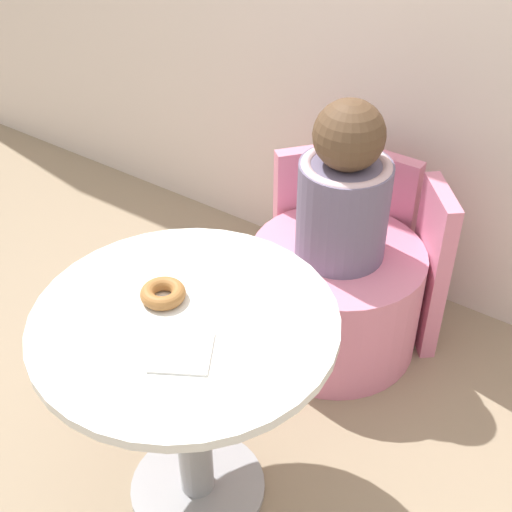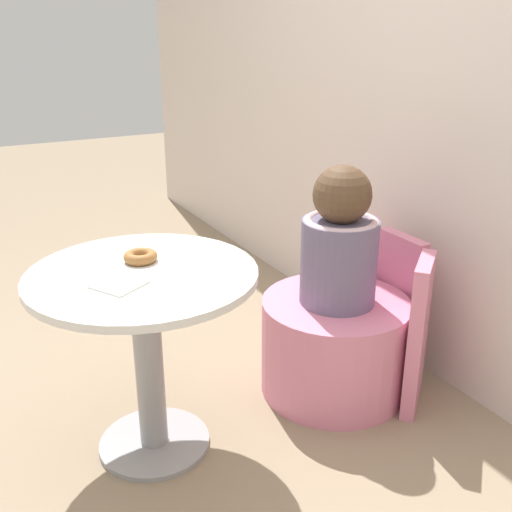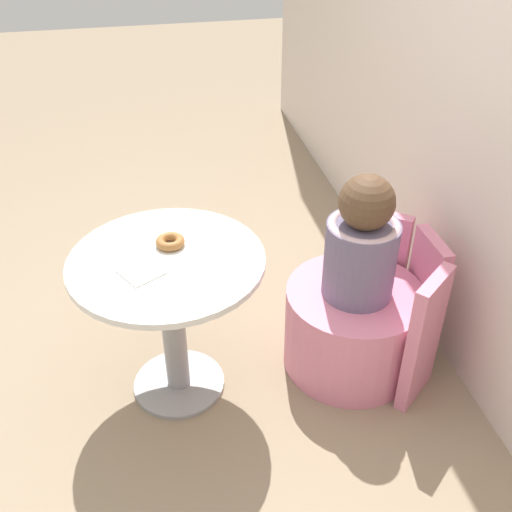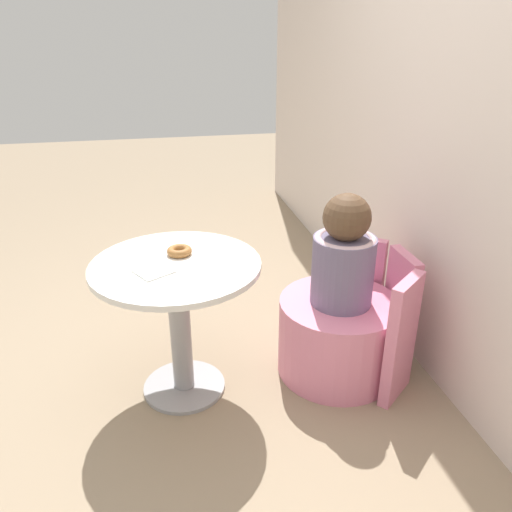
{
  "view_description": "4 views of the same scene",
  "coord_description": "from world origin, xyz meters",
  "px_view_note": "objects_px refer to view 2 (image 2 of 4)",
  "views": [
    {
      "loc": [
        0.71,
        -0.93,
        1.7
      ],
      "look_at": [
        -0.14,
        0.3,
        0.57
      ],
      "focal_mm": 50.0,
      "sensor_mm": 36.0,
      "label": 1
    },
    {
      "loc": [
        1.52,
        -0.55,
        1.33
      ],
      "look_at": [
        -0.06,
        0.32,
        0.63
      ],
      "focal_mm": 42.0,
      "sensor_mm": 36.0,
      "label": 2
    },
    {
      "loc": [
        1.65,
        -0.1,
        1.84
      ],
      "look_at": [
        -0.11,
        0.28,
        0.59
      ],
      "focal_mm": 42.0,
      "sensor_mm": 36.0,
      "label": 3
    },
    {
      "loc": [
        1.76,
        -0.11,
        1.5
      ],
      "look_at": [
        -0.09,
        0.29,
        0.64
      ],
      "focal_mm": 35.0,
      "sensor_mm": 36.0,
      "label": 4
    }
  ],
  "objects_px": {
    "donut": "(140,257)",
    "round_table": "(146,321)",
    "tub_chair": "(334,345)",
    "child_figure": "(340,243)"
  },
  "relations": [
    {
      "from": "donut",
      "to": "tub_chair",
      "type": "bearing_deg",
      "value": 82.92
    },
    {
      "from": "donut",
      "to": "round_table",
      "type": "bearing_deg",
      "value": -15.92
    },
    {
      "from": "round_table",
      "to": "tub_chair",
      "type": "bearing_deg",
      "value": 89.42
    },
    {
      "from": "round_table",
      "to": "child_figure",
      "type": "distance_m",
      "value": 0.74
    },
    {
      "from": "tub_chair",
      "to": "child_figure",
      "type": "bearing_deg",
      "value": -97.13
    },
    {
      "from": "round_table",
      "to": "donut",
      "type": "distance_m",
      "value": 0.2
    },
    {
      "from": "round_table",
      "to": "tub_chair",
      "type": "relative_size",
      "value": 1.26
    },
    {
      "from": "tub_chair",
      "to": "child_figure",
      "type": "distance_m",
      "value": 0.42
    },
    {
      "from": "round_table",
      "to": "tub_chair",
      "type": "height_order",
      "value": "round_table"
    },
    {
      "from": "tub_chair",
      "to": "child_figure",
      "type": "relative_size",
      "value": 1.09
    }
  ]
}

